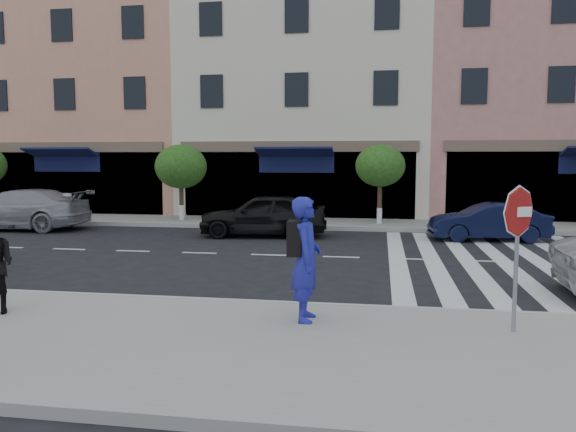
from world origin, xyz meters
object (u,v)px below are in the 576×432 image
(photographer, at_px, (306,259))
(car_far_left, at_px, (18,209))
(car_far_mid, at_px, (263,215))
(car_far_right, at_px, (488,222))
(stop_sign, at_px, (518,224))

(photographer, distance_m, car_far_left, 16.05)
(car_far_mid, height_order, car_far_right, car_far_mid)
(photographer, relative_size, car_far_left, 0.37)
(stop_sign, relative_size, car_far_right, 0.58)
(car_far_left, distance_m, car_far_mid, 9.41)
(car_far_left, bearing_deg, photographer, 46.80)
(car_far_mid, bearing_deg, car_far_right, 86.78)
(stop_sign, bearing_deg, car_far_right, 57.58)
(stop_sign, relative_size, photographer, 1.11)
(car_far_left, height_order, car_far_right, car_far_left)
(photographer, bearing_deg, car_far_left, 47.82)
(stop_sign, relative_size, car_far_left, 0.41)
(car_far_mid, xyz_separation_m, car_far_right, (7.42, 0.25, -0.13))
(stop_sign, xyz_separation_m, car_far_right, (1.51, 10.46, -1.12))
(photographer, relative_size, car_far_right, 0.52)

